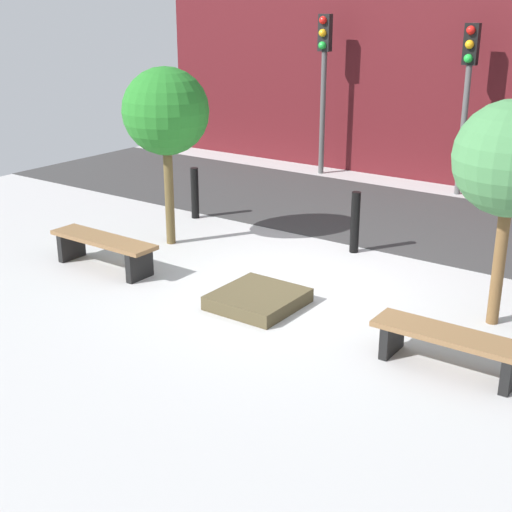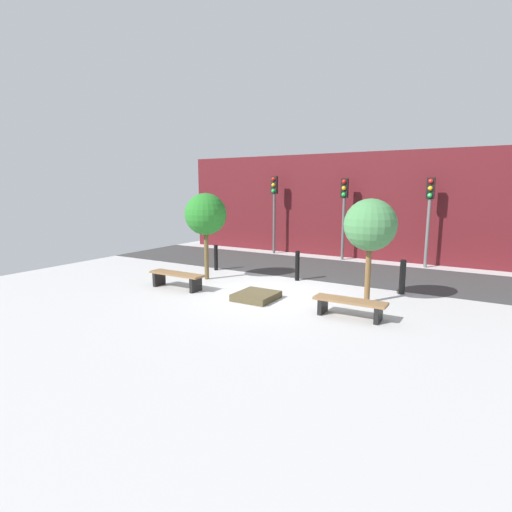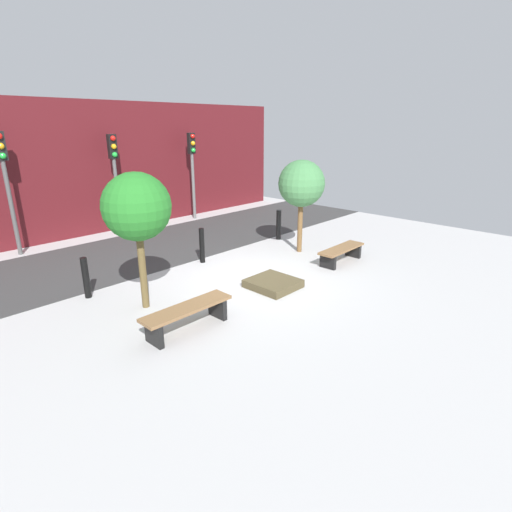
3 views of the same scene
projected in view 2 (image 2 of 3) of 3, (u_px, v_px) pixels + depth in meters
The scene contains 14 objects.
ground_plane at pixel (268, 294), 11.37m from camera, with size 18.00×18.00×0.00m, color #AEAEAE.
road_strip at pixel (322, 269), 14.89m from camera, with size 18.00×3.92×0.01m, color #363636.
building_facade at pixel (351, 206), 17.16m from camera, with size 16.20×0.50×4.44m, color #511419.
bench_left at pixel (177, 277), 11.91m from camera, with size 1.82×0.47×0.48m.
bench_right at pixel (350, 305), 9.25m from camera, with size 1.68×0.47×0.43m.
planter_bed at pixel (256, 296), 10.79m from camera, with size 1.03×1.08×0.18m, color #4B412A.
tree_behind_left_bench at pixel (206, 215), 12.85m from camera, with size 1.35×1.35×2.82m.
tree_behind_right_bench at pixel (370, 225), 10.19m from camera, with size 1.34×1.34×2.72m.
bollard_far_left at pixel (216, 258), 14.59m from camera, with size 0.14×0.14×0.93m, color black.
bollard_left at pixel (297, 266), 12.93m from camera, with size 0.14×0.14×0.97m, color black.
bollard_center at pixel (402, 277), 11.28m from camera, with size 0.17×0.17×0.98m, color black.
traffic_light_west at pixel (274, 200), 18.02m from camera, with size 0.28×0.27×3.50m.
traffic_light_mid_west at pixel (344, 204), 16.39m from camera, with size 0.28×0.27×3.36m.
traffic_light_mid_east at pixel (429, 206), 14.75m from camera, with size 0.28×0.27×3.35m.
Camera 2 is at (5.34, -9.65, 2.98)m, focal length 28.00 mm.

